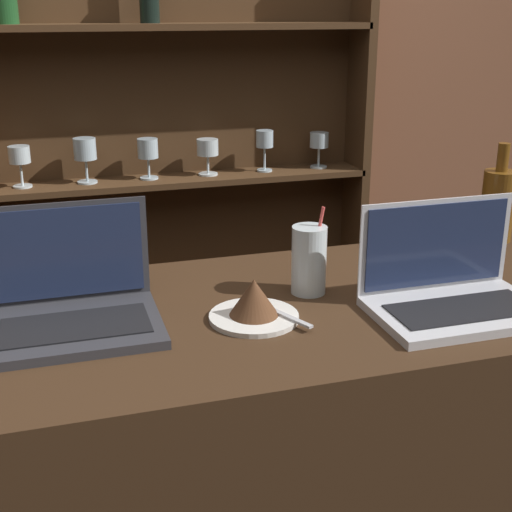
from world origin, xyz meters
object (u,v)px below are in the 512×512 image
cake_plate (254,304)px  wine_bottle_amber (498,204)px  water_glass (309,260)px  laptop_far (451,288)px  laptop_near (73,302)px

cake_plate → wine_bottle_amber: wine_bottle_amber is taller
water_glass → wine_bottle_amber: bearing=18.6°
laptop_far → wine_bottle_amber: bearing=46.1°
laptop_far → laptop_near: bearing=168.8°
laptop_far → cake_plate: 0.39m
wine_bottle_amber → water_glass: bearing=-161.4°
water_glass → laptop_far: bearing=-34.5°
laptop_far → water_glass: 0.29m
water_glass → wine_bottle_amber: size_ratio=0.74×
laptop_near → wine_bottle_amber: size_ratio=1.24×
cake_plate → water_glass: water_glass is taller
water_glass → laptop_near: bearing=-177.4°
laptop_far → cake_plate: laptop_far is taller
laptop_near → cake_plate: laptop_near is taller
laptop_far → water_glass: (-0.24, 0.16, 0.03)m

